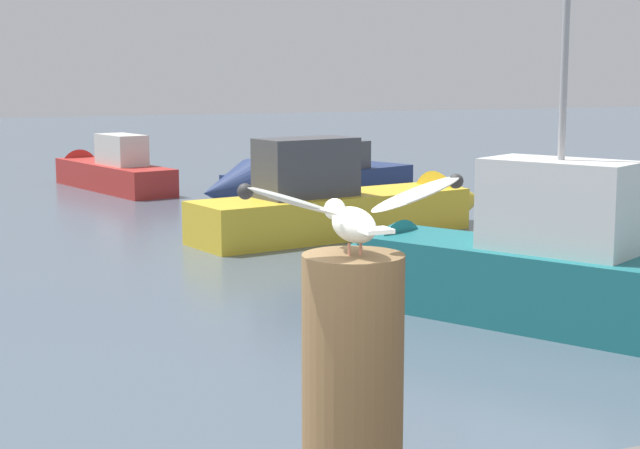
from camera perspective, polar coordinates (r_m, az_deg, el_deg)
name	(u,v)px	position (r m, az deg, el deg)	size (l,w,h in m)	color
mooring_post	(353,417)	(2.97, 1.86, -10.83)	(0.29, 0.29, 0.96)	brown
seagull	(353,213)	(2.83, 1.89, 0.68)	(0.69, 0.39, 0.22)	tan
boat_yellow	(358,204)	(17.73, 2.16, 1.17)	(6.20, 2.50, 1.94)	yellow
boat_teal	(513,266)	(11.80, 10.89, -2.31)	(3.56, 5.18, 4.39)	#1E7075
boat_red	(106,171)	(25.06, -12.04, 3.00)	(2.31, 5.36, 1.50)	#B72D28
boat_navy	(297,180)	(22.76, -1.32, 2.53)	(5.97, 3.51, 1.55)	navy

